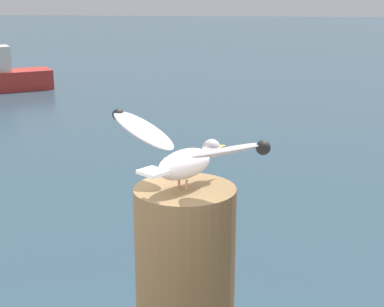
% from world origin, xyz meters
% --- Properties ---
extents(seagull, '(0.60, 0.51, 0.23)m').
position_xyz_m(seagull, '(1.06, -0.30, 2.50)').
color(seagull, '#C67660').
rests_on(seagull, mooring_post).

